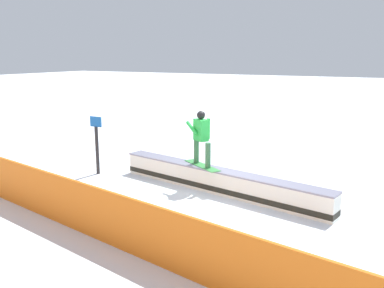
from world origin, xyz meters
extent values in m
plane|color=white|center=(0.00, 0.00, 0.00)|extent=(120.00, 120.00, 0.00)
cube|color=white|center=(0.00, 0.00, 0.29)|extent=(6.19, 1.61, 0.58)
cube|color=black|center=(0.00, 0.00, 0.14)|extent=(6.20, 1.63, 0.14)
cube|color=gray|center=(0.00, 0.00, 0.60)|extent=(6.20, 1.67, 0.04)
cube|color=#3A8E44|center=(0.53, -0.10, 0.63)|extent=(1.35, 0.99, 0.01)
cylinder|color=#3A734C|center=(0.78, -0.26, 0.96)|extent=(0.19, 0.19, 0.66)
cylinder|color=#3A734C|center=(0.28, 0.05, 0.96)|extent=(0.19, 0.19, 0.66)
cube|color=green|center=(0.58, -0.13, 1.57)|extent=(0.47, 0.41, 0.57)
sphere|color=black|center=(0.58, -0.13, 1.97)|extent=(0.22, 0.22, 0.22)
cylinder|color=green|center=(0.82, -0.09, 1.60)|extent=(0.50, 0.36, 0.34)
cylinder|color=green|center=(0.41, -0.22, 1.60)|extent=(0.13, 0.13, 0.55)
cube|color=orange|center=(0.00, 3.83, 0.53)|extent=(11.72, 2.33, 1.06)
cylinder|color=#262628|center=(3.89, 0.14, 0.72)|extent=(0.10, 0.10, 1.43)
cube|color=blue|center=(3.89, 0.14, 1.58)|extent=(0.40, 0.04, 0.30)
camera|label=1|loc=(-4.26, 9.40, 3.51)|focal=38.87mm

